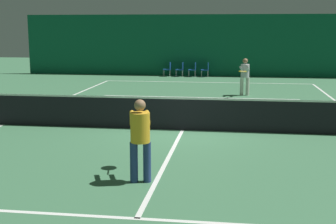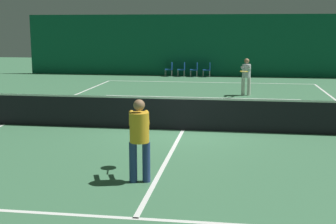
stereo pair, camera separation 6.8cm
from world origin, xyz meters
name	(u,v)px [view 1 (the left image)]	position (x,y,z in m)	size (l,w,h in m)	color
ground_plane	(183,130)	(0.00, 0.00, 0.00)	(60.00, 60.00, 0.00)	#3D704C
backdrop_curtain	(211,45)	(0.00, 15.24, 1.84)	(23.00, 0.12, 3.67)	#0F5138
court_line_baseline_far	(207,82)	(0.00, 11.90, 0.00)	(11.00, 0.10, 0.00)	white
court_line_service_far	(199,97)	(0.00, 6.40, 0.00)	(8.25, 0.10, 0.00)	white
court_line_service_near	(137,219)	(0.00, -6.40, 0.00)	(8.25, 0.10, 0.00)	white
court_line_sideline_left	(4,124)	(-5.50, 0.00, 0.00)	(0.10, 23.80, 0.00)	white
court_line_centre	(183,130)	(0.00, 0.00, 0.00)	(0.10, 12.80, 0.00)	white
tennis_net	(183,113)	(0.00, 0.00, 0.51)	(12.00, 0.10, 1.07)	black
player_near	(140,134)	(-0.30, -4.63, 0.94)	(0.64, 1.37, 1.61)	navy
player_far	(245,74)	(1.89, 7.28, 0.93)	(0.51, 1.35, 1.60)	beige
courtside_chair_0	(168,68)	(-2.51, 14.69, 0.49)	(0.44, 0.44, 0.84)	#99999E
courtside_chair_1	(181,68)	(-1.75, 14.69, 0.49)	(0.44, 0.44, 0.84)	#99999E
courtside_chair_2	(193,69)	(-0.99, 14.69, 0.49)	(0.44, 0.44, 0.84)	#99999E
courtside_chair_3	(206,69)	(-0.24, 14.69, 0.49)	(0.44, 0.44, 0.84)	#99999E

